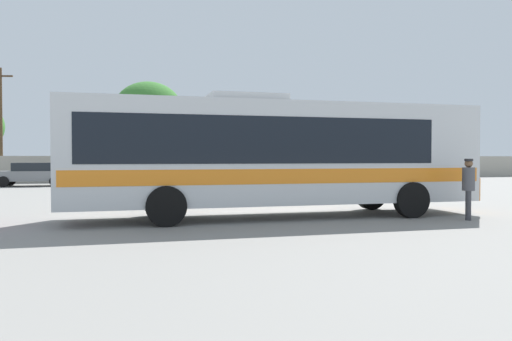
# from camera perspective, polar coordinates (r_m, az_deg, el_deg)

# --- Properties ---
(ground_plane) EXTENTS (300.00, 300.00, 0.00)m
(ground_plane) POSITION_cam_1_polar(r_m,az_deg,el_deg) (25.13, -4.95, -2.52)
(ground_plane) COLOR gray
(perimeter_wall) EXTENTS (80.00, 0.30, 1.85)m
(perimeter_wall) POSITION_cam_1_polar(r_m,az_deg,el_deg) (38.01, -9.12, 0.23)
(perimeter_wall) COLOR #9E998C
(perimeter_wall) RESTS_ON ground_plane
(coach_bus_silver_orange) EXTENTS (12.19, 2.97, 3.55)m
(coach_bus_silver_orange) POSITION_cam_1_polar(r_m,az_deg,el_deg) (14.84, 1.78, 2.03)
(coach_bus_silver_orange) COLOR silver
(coach_bus_silver_orange) RESTS_ON ground_plane
(attendant_by_bus_door) EXTENTS (0.48, 0.48, 1.72)m
(attendant_by_bus_door) POSITION_cam_1_polar(r_m,az_deg,el_deg) (15.40, 22.79, -1.52)
(attendant_by_bus_door) COLOR #38383D
(attendant_by_bus_door) RESTS_ON ground_plane
(parked_car_leftmost_grey) EXTENTS (4.70, 2.20, 1.42)m
(parked_car_leftmost_grey) POSITION_cam_1_polar(r_m,az_deg,el_deg) (33.81, -23.75, -0.32)
(parked_car_leftmost_grey) COLOR slate
(parked_car_leftmost_grey) RESTS_ON ground_plane
(parked_car_second_white) EXTENTS (4.38, 2.25, 1.40)m
(parked_car_second_white) POSITION_cam_1_polar(r_m,az_deg,el_deg) (34.39, -13.64, -0.22)
(parked_car_second_white) COLOR silver
(parked_car_second_white) RESTS_ON ground_plane
(utility_pole_near) EXTENTS (1.77, 0.56, 8.30)m
(utility_pole_near) POSITION_cam_1_polar(r_m,az_deg,el_deg) (41.69, -26.78, 4.88)
(utility_pole_near) COLOR #4C3823
(utility_pole_near) RESTS_ON ground_plane
(roadside_tree_midleft) EXTENTS (5.45, 5.45, 7.74)m
(roadside_tree_midleft) POSITION_cam_1_polar(r_m,az_deg,el_deg) (41.35, -12.00, 6.54)
(roadside_tree_midleft) COLOR brown
(roadside_tree_midleft) RESTS_ON ground_plane
(roadside_tree_midright) EXTENTS (4.00, 4.00, 5.95)m
(roadside_tree_midright) POSITION_cam_1_polar(r_m,az_deg,el_deg) (43.08, -7.95, 4.78)
(roadside_tree_midright) COLOR brown
(roadside_tree_midright) RESTS_ON ground_plane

